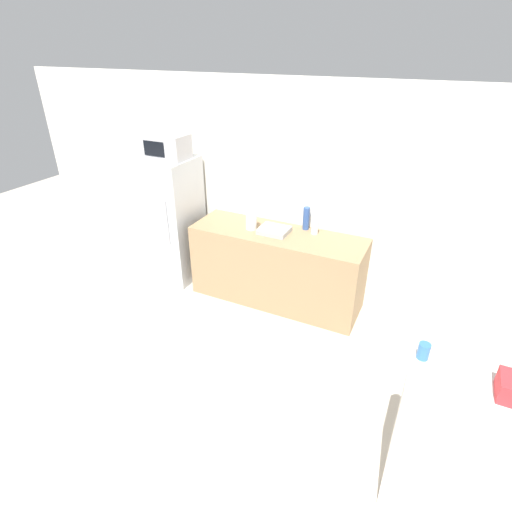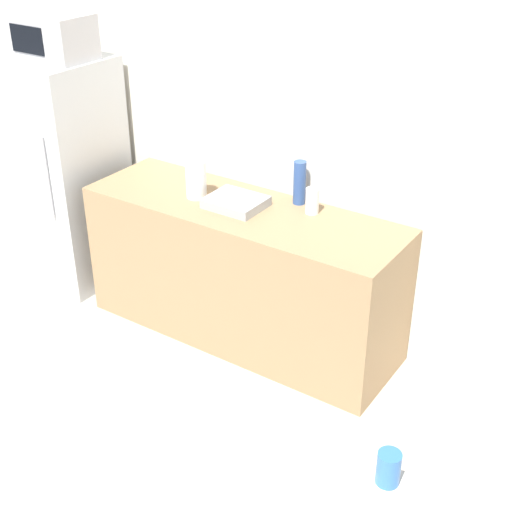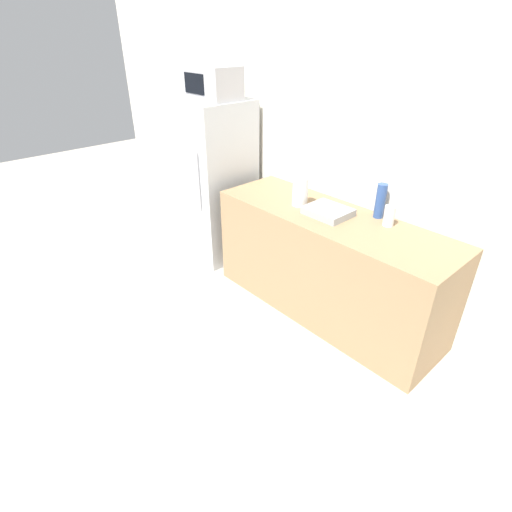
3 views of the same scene
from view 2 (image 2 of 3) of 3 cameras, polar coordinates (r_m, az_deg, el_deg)
name	(u,v)px [view 2 (image 2 of 3)]	position (r m, az deg, el deg)	size (l,w,h in m)	color
wall_back	(275,133)	(4.54, 1.51, 9.80)	(8.00, 0.06, 2.60)	silver
refrigerator	(71,174)	(5.33, -14.58, 6.36)	(0.59, 0.68, 1.65)	silver
microwave	(52,36)	(5.05, -15.99, 16.56)	(0.54, 0.33, 0.29)	#BCBCC1
counter	(242,273)	(4.61, -1.10, -1.34)	(2.09, 0.66, 0.93)	#937551
sink_basin	(236,202)	(4.40, -1.62, 4.32)	(0.34, 0.29, 0.06)	#9EA3A8
bottle_tall	(300,183)	(4.41, 3.50, 5.88)	(0.08, 0.08, 0.28)	#2D4C8C
bottle_short	(312,201)	(4.31, 4.52, 4.42)	(0.08, 0.08, 0.16)	silver
jar	(389,468)	(2.28, 10.56, -16.34)	(0.07, 0.07, 0.11)	#336BB2
paper_towel_roll	(196,179)	(4.51, -4.82, 6.13)	(0.13, 0.13, 0.24)	white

